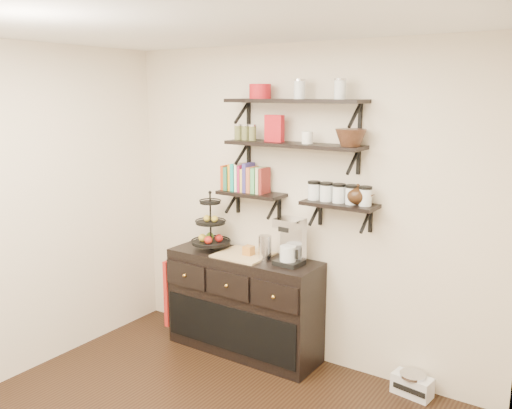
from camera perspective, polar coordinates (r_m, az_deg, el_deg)
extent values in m
cube|color=white|center=(3.14, -11.54, 18.82)|extent=(3.50, 3.50, 0.02)
cube|color=beige|center=(4.62, 4.68, -0.20)|extent=(3.50, 0.02, 2.70)
cube|color=beige|center=(2.44, 21.13, -11.96)|extent=(0.02, 3.50, 2.70)
cube|color=black|center=(4.41, 4.01, 10.83)|extent=(1.20, 0.27, 0.03)
cube|color=black|center=(4.79, -0.77, 9.55)|extent=(0.02, 0.03, 0.20)
cube|color=black|center=(4.29, 10.91, 9.09)|extent=(0.02, 0.03, 0.20)
cube|color=black|center=(4.43, 3.94, 6.30)|extent=(1.20, 0.27, 0.03)
cube|color=black|center=(4.81, -0.76, 5.38)|extent=(0.02, 0.03, 0.20)
cube|color=black|center=(4.32, 10.74, 4.45)|extent=(0.02, 0.03, 0.20)
cube|color=black|center=(4.72, -0.50, 1.14)|extent=(0.60, 0.25, 0.03)
cube|color=black|center=(4.95, -1.89, 0.28)|extent=(0.02, 0.03, 0.20)
cube|color=black|center=(4.71, 2.46, -0.31)|extent=(0.03, 0.03, 0.20)
cube|color=black|center=(4.31, 8.77, -0.01)|extent=(0.60, 0.25, 0.03)
cube|color=black|center=(4.52, 6.80, -0.89)|extent=(0.03, 0.03, 0.20)
cube|color=black|center=(4.35, 11.97, -1.57)|extent=(0.02, 0.03, 0.20)
cube|color=#B73E15|center=(4.85, -3.00, 2.79)|extent=(0.02, 0.15, 0.20)
cube|color=#2A7051|center=(4.83, -2.69, 2.99)|extent=(0.03, 0.15, 0.24)
cube|color=orange|center=(4.81, -2.32, 2.78)|extent=(0.04, 0.15, 0.21)
cube|color=teal|center=(4.78, -1.97, 2.98)|extent=(0.03, 0.15, 0.25)
cube|color=#FEF4CF|center=(4.77, -1.63, 2.76)|extent=(0.03, 0.15, 0.22)
cube|color=#A91E4F|center=(4.74, -1.24, 2.96)|extent=(0.04, 0.15, 0.26)
cube|color=gold|center=(4.72, -0.86, 2.74)|extent=(0.03, 0.15, 0.23)
cube|color=navy|center=(4.70, -0.50, 2.53)|extent=(0.03, 0.15, 0.20)
cube|color=#B95F39|center=(4.68, -0.09, 2.72)|extent=(0.04, 0.15, 0.24)
cube|color=#4FA55F|center=(4.66, 0.31, 2.50)|extent=(0.03, 0.15, 0.21)
cube|color=#C0B98C|center=(4.64, 0.70, 2.70)|extent=(0.03, 0.15, 0.25)
cube|color=maroon|center=(4.62, 1.06, 2.48)|extent=(0.02, 0.15, 0.22)
cylinder|color=silver|center=(4.40, 6.12, 1.36)|extent=(0.10, 0.10, 0.13)
cylinder|color=silver|center=(4.35, 7.40, 1.21)|extent=(0.10, 0.10, 0.13)
cylinder|color=silver|center=(4.30, 8.71, 1.06)|extent=(0.10, 0.10, 0.13)
cylinder|color=silver|center=(4.26, 10.05, 0.90)|extent=(0.10, 0.10, 0.13)
cylinder|color=silver|center=(4.22, 11.42, 0.75)|extent=(0.10, 0.10, 0.13)
cube|color=black|center=(4.91, -1.29, -10.42)|extent=(1.40, 0.45, 0.90)
cube|color=tan|center=(4.76, -1.32, -5.31)|extent=(0.45, 0.41, 0.02)
sphere|color=gold|center=(4.91, -7.54, -7.43)|extent=(0.04, 0.04, 0.04)
sphere|color=gold|center=(4.63, -3.13, -8.53)|extent=(0.04, 0.04, 0.04)
sphere|color=gold|center=(4.38, 1.83, -9.71)|extent=(0.04, 0.04, 0.04)
cylinder|color=black|center=(4.90, -4.81, -1.80)|extent=(0.02, 0.02, 0.52)
cylinder|color=black|center=(4.95, -4.78, -4.01)|extent=(0.35, 0.35, 0.01)
cylinder|color=black|center=(4.91, -4.81, -1.92)|extent=(0.27, 0.27, 0.02)
cylinder|color=black|center=(4.87, -4.85, 0.20)|extent=(0.19, 0.19, 0.02)
sphere|color=#B21914|center=(4.94, -3.92, -3.55)|extent=(0.07, 0.07, 0.07)
sphere|color=gold|center=(4.92, -5.20, -1.45)|extent=(0.06, 0.06, 0.06)
cube|color=#AB6A27|center=(4.72, -0.79, -4.85)|extent=(0.08, 0.08, 0.08)
cube|color=black|center=(4.52, 3.49, -6.11)|extent=(0.22, 0.20, 0.04)
cube|color=silver|center=(4.53, 3.95, -3.90)|extent=(0.22, 0.09, 0.33)
cube|color=silver|center=(4.43, 3.55, -1.92)|extent=(0.22, 0.20, 0.07)
cylinder|color=silver|center=(4.48, 3.38, -5.16)|extent=(0.14, 0.14, 0.13)
cylinder|color=silver|center=(4.59, 0.96, -4.63)|extent=(0.11, 0.11, 0.22)
cube|color=#A71218|center=(5.27, -8.53, -8.95)|extent=(0.04, 0.27, 0.64)
cube|color=silver|center=(4.57, 16.12, -17.83)|extent=(0.32, 0.19, 0.16)
cylinder|color=silver|center=(4.53, 16.18, -16.84)|extent=(0.23, 0.23, 0.02)
cube|color=black|center=(4.51, 15.79, -18.29)|extent=(0.26, 0.05, 0.04)
cube|color=#A4121A|center=(4.51, 1.94, 8.01)|extent=(0.16, 0.06, 0.22)
cylinder|color=white|center=(4.36, 5.42, 7.02)|extent=(0.09, 0.09, 0.10)
cylinder|color=#A4121A|center=(4.58, 0.44, 11.83)|extent=(0.18, 0.18, 0.12)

